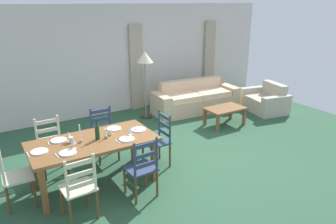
% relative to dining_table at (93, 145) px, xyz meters
% --- Properties ---
extents(ground_plane, '(9.60, 9.60, 0.02)m').
position_rel_dining_table_xyz_m(ground_plane, '(1.54, -0.10, -0.67)').
color(ground_plane, '#2B5338').
extents(wall_far, '(9.60, 0.16, 2.70)m').
position_rel_dining_table_xyz_m(wall_far, '(1.54, 3.20, 0.69)').
color(wall_far, beige).
rests_on(wall_far, ground_plane).
extents(curtain_panel_left, '(0.35, 0.08, 2.20)m').
position_rel_dining_table_xyz_m(curtain_panel_left, '(2.27, 3.06, 0.44)').
color(curtain_panel_left, tan).
rests_on(curtain_panel_left, ground_plane).
extents(curtain_panel_right, '(0.35, 0.08, 2.20)m').
position_rel_dining_table_xyz_m(curtain_panel_right, '(4.67, 3.06, 0.44)').
color(curtain_panel_right, tan).
rests_on(curtain_panel_right, ground_plane).
extents(dining_table, '(1.90, 0.96, 0.75)m').
position_rel_dining_table_xyz_m(dining_table, '(0.00, 0.00, 0.00)').
color(dining_table, brown).
rests_on(dining_table, ground_plane).
extents(dining_chair_near_left, '(0.44, 0.42, 0.96)m').
position_rel_dining_table_xyz_m(dining_chair_near_left, '(-0.47, -0.75, -0.19)').
color(dining_chair_near_left, beige).
rests_on(dining_chair_near_left, ground_plane).
extents(dining_chair_near_right, '(0.44, 0.42, 0.96)m').
position_rel_dining_table_xyz_m(dining_chair_near_right, '(0.47, -0.72, -0.19)').
color(dining_chair_near_right, navy).
rests_on(dining_chair_near_right, ground_plane).
extents(dining_chair_far_left, '(0.42, 0.40, 0.96)m').
position_rel_dining_table_xyz_m(dining_chair_far_left, '(-0.49, 0.72, -0.19)').
color(dining_chair_far_left, beige).
rests_on(dining_chair_far_left, ground_plane).
extents(dining_chair_far_right, '(0.43, 0.41, 0.96)m').
position_rel_dining_table_xyz_m(dining_chair_far_right, '(0.45, 0.76, -0.19)').
color(dining_chair_far_right, navy).
rests_on(dining_chair_far_right, ground_plane).
extents(dining_chair_head_west, '(0.41, 0.43, 0.96)m').
position_rel_dining_table_xyz_m(dining_chair_head_west, '(-1.16, 0.02, -0.19)').
color(dining_chair_head_west, beige).
rests_on(dining_chair_head_west, ground_plane).
extents(dining_chair_head_east, '(0.40, 0.42, 0.96)m').
position_rel_dining_table_xyz_m(dining_chair_head_east, '(1.17, 0.02, -0.19)').
color(dining_chair_head_east, '#2A4658').
rests_on(dining_chair_head_east, ground_plane).
extents(dinner_plate_near_left, '(0.24, 0.24, 0.02)m').
position_rel_dining_table_xyz_m(dinner_plate_near_left, '(-0.45, -0.25, 0.10)').
color(dinner_plate_near_left, white).
rests_on(dinner_plate_near_left, dining_table).
extents(fork_near_left, '(0.03, 0.17, 0.01)m').
position_rel_dining_table_xyz_m(fork_near_left, '(-0.60, -0.25, 0.09)').
color(fork_near_left, silver).
rests_on(fork_near_left, dining_table).
extents(dinner_plate_near_right, '(0.24, 0.24, 0.02)m').
position_rel_dining_table_xyz_m(dinner_plate_near_right, '(0.45, -0.25, 0.10)').
color(dinner_plate_near_right, white).
rests_on(dinner_plate_near_right, dining_table).
extents(fork_near_right, '(0.03, 0.17, 0.01)m').
position_rel_dining_table_xyz_m(fork_near_right, '(0.30, -0.25, 0.09)').
color(fork_near_right, silver).
rests_on(fork_near_right, dining_table).
extents(dinner_plate_far_left, '(0.24, 0.24, 0.02)m').
position_rel_dining_table_xyz_m(dinner_plate_far_left, '(-0.45, 0.25, 0.10)').
color(dinner_plate_far_left, white).
rests_on(dinner_plate_far_left, dining_table).
extents(fork_far_left, '(0.03, 0.17, 0.01)m').
position_rel_dining_table_xyz_m(fork_far_left, '(-0.60, 0.25, 0.09)').
color(fork_far_left, silver).
rests_on(fork_far_left, dining_table).
extents(dinner_plate_far_right, '(0.24, 0.24, 0.02)m').
position_rel_dining_table_xyz_m(dinner_plate_far_right, '(0.45, 0.25, 0.10)').
color(dinner_plate_far_right, white).
rests_on(dinner_plate_far_right, dining_table).
extents(fork_far_right, '(0.03, 0.17, 0.01)m').
position_rel_dining_table_xyz_m(fork_far_right, '(0.30, 0.25, 0.09)').
color(fork_far_right, silver).
rests_on(fork_far_right, dining_table).
extents(dinner_plate_head_west, '(0.24, 0.24, 0.02)m').
position_rel_dining_table_xyz_m(dinner_plate_head_west, '(-0.78, -0.00, 0.10)').
color(dinner_plate_head_west, white).
rests_on(dinner_plate_head_west, dining_table).
extents(fork_head_west, '(0.03, 0.17, 0.01)m').
position_rel_dining_table_xyz_m(fork_head_west, '(-0.93, -0.00, 0.09)').
color(fork_head_west, silver).
rests_on(fork_head_west, dining_table).
extents(dinner_plate_head_east, '(0.24, 0.24, 0.02)m').
position_rel_dining_table_xyz_m(dinner_plate_head_east, '(0.78, -0.00, 0.10)').
color(dinner_plate_head_east, white).
rests_on(dinner_plate_head_east, dining_table).
extents(fork_head_east, '(0.02, 0.17, 0.01)m').
position_rel_dining_table_xyz_m(fork_head_east, '(0.63, -0.00, 0.09)').
color(fork_head_east, silver).
rests_on(fork_head_east, dining_table).
extents(wine_bottle, '(0.07, 0.07, 0.32)m').
position_rel_dining_table_xyz_m(wine_bottle, '(0.08, -0.00, 0.20)').
color(wine_bottle, '#143819').
rests_on(wine_bottle, dining_table).
extents(wine_glass_near_left, '(0.06, 0.06, 0.16)m').
position_rel_dining_table_xyz_m(wine_glass_near_left, '(-0.33, -0.15, 0.20)').
color(wine_glass_near_left, white).
rests_on(wine_glass_near_left, dining_table).
extents(wine_glass_near_right, '(0.06, 0.06, 0.16)m').
position_rel_dining_table_xyz_m(wine_glass_near_right, '(0.57, -0.12, 0.20)').
color(wine_glass_near_right, white).
rests_on(wine_glass_near_right, dining_table).
extents(wine_glass_far_left, '(0.06, 0.06, 0.16)m').
position_rel_dining_table_xyz_m(wine_glass_far_left, '(-0.32, 0.13, 0.20)').
color(wine_glass_far_left, white).
rests_on(wine_glass_far_left, dining_table).
extents(coffee_cup_primary, '(0.07, 0.07, 0.09)m').
position_rel_dining_table_xyz_m(coffee_cup_primary, '(0.31, 0.05, 0.13)').
color(coffee_cup_primary, beige).
rests_on(coffee_cup_primary, dining_table).
extents(coffee_cup_secondary, '(0.07, 0.07, 0.09)m').
position_rel_dining_table_xyz_m(coffee_cup_secondary, '(-0.30, 0.09, 0.13)').
color(coffee_cup_secondary, beige).
rests_on(coffee_cup_secondary, dining_table).
extents(candle_tall, '(0.05, 0.05, 0.29)m').
position_rel_dining_table_xyz_m(candle_tall, '(-0.18, 0.02, 0.17)').
color(candle_tall, '#998C66').
rests_on(candle_tall, dining_table).
extents(candle_short, '(0.05, 0.05, 0.16)m').
position_rel_dining_table_xyz_m(candle_short, '(0.20, -0.04, 0.13)').
color(candle_short, '#998C66').
rests_on(candle_short, dining_table).
extents(couch, '(2.33, 0.97, 0.80)m').
position_rel_dining_table_xyz_m(couch, '(3.48, 2.11, -0.37)').
color(couch, beige).
rests_on(couch, ground_plane).
extents(coffee_table, '(0.90, 0.56, 0.42)m').
position_rel_dining_table_xyz_m(coffee_table, '(3.45, 0.89, -0.31)').
color(coffee_table, brown).
rests_on(coffee_table, ground_plane).
extents(armchair_upholstered, '(1.01, 1.29, 0.72)m').
position_rel_dining_table_xyz_m(armchair_upholstered, '(5.09, 1.13, -0.41)').
color(armchair_upholstered, '#C0B49E').
rests_on(armchair_upholstered, ground_plane).
extents(standing_lamp, '(0.40, 0.40, 1.64)m').
position_rel_dining_table_xyz_m(standing_lamp, '(2.12, 2.29, 0.75)').
color(standing_lamp, '#332D28').
rests_on(standing_lamp, ground_plane).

